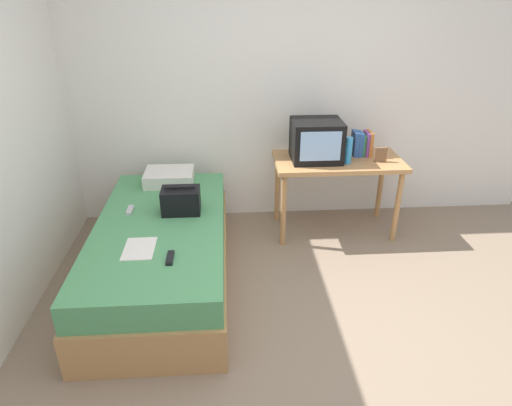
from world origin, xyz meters
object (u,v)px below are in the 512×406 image
Objects in this scene: water_bottle at (348,150)px; remote_silver at (130,210)px; handbag at (181,201)px; magazine at (139,249)px; remote_dark at (170,258)px; tv at (316,140)px; picture_frame at (381,155)px; book_row at (362,144)px; desk at (337,169)px; pillow at (169,177)px; bed at (163,253)px.

water_bottle is 1.93m from remote_silver.
handbag is 0.60m from magazine.
magazine is at bearing -73.66° from remote_silver.
water_bottle is at bearing 37.96° from remote_dark.
tv is 0.59m from picture_frame.
book_row is (0.45, 0.09, -0.07)m from tv.
tv is 0.46m from book_row.
water_bottle reaches higher than magazine.
desk is 1.54m from pillow.
tv is 1.47× the size of handbag.
bed is at bearing -39.36° from remote_silver.
remote_silver is at bearing 174.46° from handbag.
bed is 2.05m from book_row.
remote_silver is (-0.26, 0.21, 0.28)m from bed.
book_row reaches higher than picture_frame.
desk is 0.35m from tv.
handbag is (-1.17, -0.57, -0.28)m from tv.
picture_frame is (0.12, -0.19, -0.04)m from book_row.
desk is 4.00× the size of magazine.
handbag reaches higher than bed.
picture_frame is 0.85× the size of remote_dark.
handbag is 1.03× the size of magazine.
bed is 8.78× the size of book_row.
handbag reaches higher than remote_silver.
handbag is 0.69m from remote_dark.
pillow is at bearing 178.96° from desk.
handbag is 1.92× the size of remote_dark.
bed is 4.62× the size of pillow.
picture_frame is 2.25m from magazine.
tv is 1.93× the size of book_row.
water_bottle is (0.05, -0.11, 0.21)m from desk.
desk is 2.68× the size of pillow.
book_row reaches higher than magazine.
picture_frame is 2.22m from remote_silver.
remote_dark is (0.22, -0.14, 0.01)m from magazine.
water_bottle is (1.60, 0.63, 0.59)m from bed.
tv is at bearing 25.94° from handbag.
bed is at bearing -158.44° from water_bottle.
remote_dark is (-1.41, -1.24, -0.10)m from desk.
bed is 6.67× the size of handbag.
desk is 0.32m from book_row.
handbag is 2.08× the size of remote_silver.
remote_silver reaches higher than bed.
pillow is at bearing 179.05° from tv.
bed is 0.47m from magazine.
remote_silver is at bearing -163.03° from book_row.
bed is 1.72× the size of desk.
handbag is (0.16, -0.59, 0.04)m from pillow.
desk is at bearing 117.08° from water_bottle.
desk is at bearing 16.24° from remote_silver.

